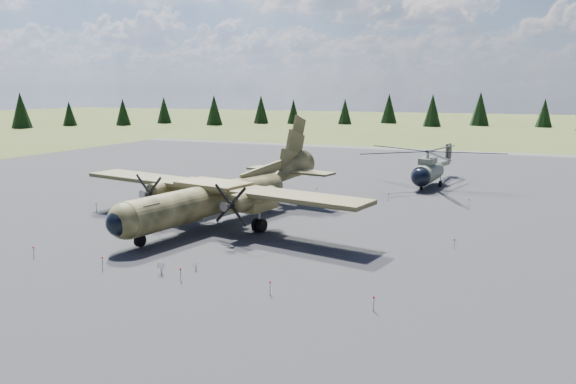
% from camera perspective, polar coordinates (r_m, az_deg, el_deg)
% --- Properties ---
extents(ground, '(500.00, 500.00, 0.00)m').
position_cam_1_polar(ground, '(47.36, -3.76, -3.74)').
color(ground, '#4D5B28').
rests_on(ground, ground).
extents(apron, '(120.00, 120.00, 0.04)m').
position_cam_1_polar(apron, '(56.24, 0.83, -1.45)').
color(apron, '#57575C').
rests_on(apron, ground).
extents(transport_plane, '(28.88, 25.97, 9.53)m').
position_cam_1_polar(transport_plane, '(48.89, -6.76, -0.06)').
color(transport_plane, '#3F3F22').
rests_on(transport_plane, ground).
extents(helicopter_near, '(18.94, 21.40, 4.48)m').
position_cam_1_polar(helicopter_near, '(68.73, 14.10, 3.08)').
color(helicopter_near, slate).
rests_on(helicopter_near, ground).
extents(info_placard_left, '(0.49, 0.23, 0.76)m').
position_cam_1_polar(info_placard_left, '(36.55, -12.78, -7.45)').
color(info_placard_left, gray).
rests_on(info_placard_left, ground).
extents(info_placard_right, '(0.42, 0.24, 0.62)m').
position_cam_1_polar(info_placard_right, '(36.95, -9.39, -7.28)').
color(info_placard_right, gray).
rests_on(info_placard_right, ground).
extents(barrier_fence, '(33.12, 29.62, 0.85)m').
position_cam_1_polar(barrier_fence, '(47.38, -4.31, -3.11)').
color(barrier_fence, white).
rests_on(barrier_fence, ground).
extents(treeline, '(307.84, 312.35, 10.96)m').
position_cam_1_polar(treeline, '(47.21, -4.12, 2.17)').
color(treeline, black).
rests_on(treeline, ground).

